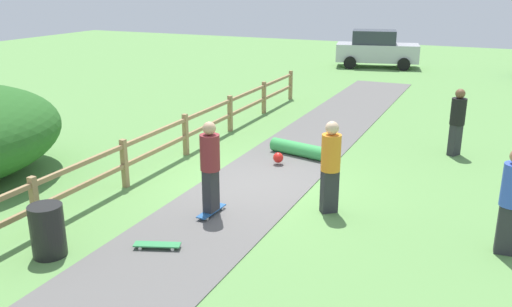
{
  "coord_description": "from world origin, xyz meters",
  "views": [
    {
      "loc": [
        4.71,
        -10.39,
        4.41
      ],
      "look_at": [
        0.33,
        -0.71,
        1.0
      ],
      "focal_mm": 38.03,
      "sensor_mm": 36.0,
      "label": 1
    }
  ],
  "objects_px": {
    "bystander_black": "(457,119)",
    "parked_car_silver": "(376,49)",
    "skateboard_loose": "(157,245)",
    "trash_bin": "(48,231)",
    "bystander_blue": "(512,196)",
    "bystander_orange": "(331,163)",
    "skater_fallen": "(296,150)",
    "skater_riding": "(210,164)"
  },
  "relations": [
    {
      "from": "skateboard_loose",
      "to": "bystander_blue",
      "type": "distance_m",
      "value": 5.97
    },
    {
      "from": "trash_bin",
      "to": "skateboard_loose",
      "type": "height_order",
      "value": "trash_bin"
    },
    {
      "from": "trash_bin",
      "to": "skater_fallen",
      "type": "relative_size",
      "value": 0.56
    },
    {
      "from": "skater_riding",
      "to": "parked_car_silver",
      "type": "distance_m",
      "value": 20.3
    },
    {
      "from": "skateboard_loose",
      "to": "parked_car_silver",
      "type": "relative_size",
      "value": 0.18
    },
    {
      "from": "bystander_black",
      "to": "skater_fallen",
      "type": "bearing_deg",
      "value": -153.18
    },
    {
      "from": "trash_bin",
      "to": "bystander_black",
      "type": "relative_size",
      "value": 0.51
    },
    {
      "from": "skateboard_loose",
      "to": "bystander_blue",
      "type": "xyz_separation_m",
      "value": [
        5.42,
        2.31,
        0.94
      ]
    },
    {
      "from": "bystander_black",
      "to": "skater_riding",
      "type": "bearing_deg",
      "value": -123.33
    },
    {
      "from": "skater_riding",
      "to": "bystander_orange",
      "type": "height_order",
      "value": "skater_riding"
    },
    {
      "from": "bystander_blue",
      "to": "bystander_black",
      "type": "bearing_deg",
      "value": 103.59
    },
    {
      "from": "trash_bin",
      "to": "skater_riding",
      "type": "relative_size",
      "value": 0.48
    },
    {
      "from": "bystander_black",
      "to": "parked_car_silver",
      "type": "relative_size",
      "value": 0.4
    },
    {
      "from": "bystander_black",
      "to": "parked_car_silver",
      "type": "height_order",
      "value": "parked_car_silver"
    },
    {
      "from": "bystander_black",
      "to": "bystander_blue",
      "type": "xyz_separation_m",
      "value": [
        1.29,
        -5.34,
        0.05
      ]
    },
    {
      "from": "skater_riding",
      "to": "parked_car_silver",
      "type": "relative_size",
      "value": 0.42
    },
    {
      "from": "bystander_orange",
      "to": "parked_car_silver",
      "type": "bearing_deg",
      "value": 99.8
    },
    {
      "from": "bystander_black",
      "to": "bystander_orange",
      "type": "height_order",
      "value": "bystander_orange"
    },
    {
      "from": "bystander_black",
      "to": "bystander_blue",
      "type": "distance_m",
      "value": 5.5
    },
    {
      "from": "skateboard_loose",
      "to": "skater_riding",
      "type": "bearing_deg",
      "value": 84.34
    },
    {
      "from": "skateboard_loose",
      "to": "bystander_black",
      "type": "relative_size",
      "value": 0.46
    },
    {
      "from": "trash_bin",
      "to": "skater_riding",
      "type": "distance_m",
      "value": 3.11
    },
    {
      "from": "bystander_black",
      "to": "bystander_blue",
      "type": "bearing_deg",
      "value": -76.41
    },
    {
      "from": "bystander_black",
      "to": "bystander_orange",
      "type": "bearing_deg",
      "value": -111.34
    },
    {
      "from": "bystander_black",
      "to": "bystander_blue",
      "type": "relative_size",
      "value": 0.96
    },
    {
      "from": "skater_fallen",
      "to": "bystander_black",
      "type": "bearing_deg",
      "value": 26.82
    },
    {
      "from": "skater_riding",
      "to": "skater_fallen",
      "type": "distance_m",
      "value": 4.24
    },
    {
      "from": "skater_fallen",
      "to": "skateboard_loose",
      "type": "height_order",
      "value": "skater_fallen"
    },
    {
      "from": "skater_fallen",
      "to": "bystander_black",
      "type": "height_order",
      "value": "bystander_black"
    },
    {
      "from": "trash_bin",
      "to": "bystander_black",
      "type": "bearing_deg",
      "value": 56.59
    },
    {
      "from": "trash_bin",
      "to": "parked_car_silver",
      "type": "distance_m",
      "value": 22.81
    },
    {
      "from": "skater_fallen",
      "to": "bystander_black",
      "type": "xyz_separation_m",
      "value": [
        3.72,
        1.88,
        0.78
      ]
    },
    {
      "from": "skateboard_loose",
      "to": "trash_bin",
      "type": "bearing_deg",
      "value": -149.23
    },
    {
      "from": "skater_riding",
      "to": "skateboard_loose",
      "type": "xyz_separation_m",
      "value": [
        -0.16,
        -1.63,
        -0.98
      ]
    },
    {
      "from": "trash_bin",
      "to": "bystander_blue",
      "type": "height_order",
      "value": "bystander_blue"
    },
    {
      "from": "skateboard_loose",
      "to": "bystander_orange",
      "type": "relative_size",
      "value": 0.44
    },
    {
      "from": "skater_fallen",
      "to": "bystander_orange",
      "type": "height_order",
      "value": "bystander_orange"
    },
    {
      "from": "trash_bin",
      "to": "bystander_orange",
      "type": "distance_m",
      "value": 5.25
    },
    {
      "from": "skater_fallen",
      "to": "skateboard_loose",
      "type": "relative_size",
      "value": 1.96
    },
    {
      "from": "skater_riding",
      "to": "bystander_black",
      "type": "relative_size",
      "value": 1.06
    },
    {
      "from": "skater_fallen",
      "to": "bystander_orange",
      "type": "distance_m",
      "value": 3.62
    },
    {
      "from": "parked_car_silver",
      "to": "bystander_orange",
      "type": "bearing_deg",
      "value": -80.2
    }
  ]
}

